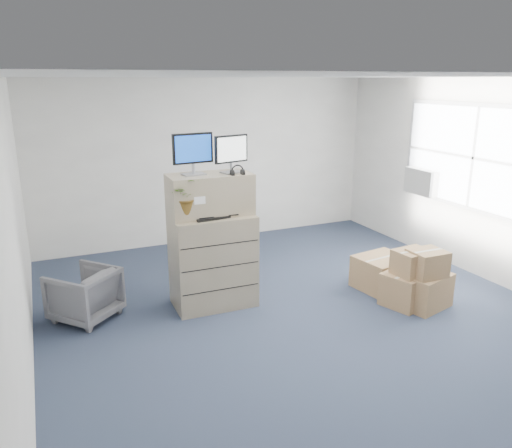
% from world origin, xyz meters
% --- Properties ---
extents(ground, '(7.00, 7.00, 0.00)m').
position_xyz_m(ground, '(0.00, 0.00, 0.00)').
color(ground, '#283049').
rests_on(ground, ground).
extents(wall_back, '(6.00, 0.02, 2.80)m').
position_xyz_m(wall_back, '(0.00, 3.51, 1.40)').
color(wall_back, silver).
rests_on(wall_back, ground).
extents(wall_right, '(0.02, 7.00, 2.80)m').
position_xyz_m(wall_right, '(3.01, 0.00, 1.40)').
color(wall_right, silver).
rests_on(wall_right, ground).
extents(window, '(0.07, 2.72, 1.52)m').
position_xyz_m(window, '(2.96, 0.50, 1.70)').
color(window, '#9C9C9E').
rests_on(window, wall_right).
extents(ac_unit, '(0.24, 0.60, 0.40)m').
position_xyz_m(ac_unit, '(2.87, 1.40, 1.20)').
color(ac_unit, silver).
rests_on(ac_unit, wall_right).
extents(filing_cabinet_lower, '(1.02, 0.64, 1.17)m').
position_xyz_m(filing_cabinet_lower, '(-0.86, 0.90, 0.59)').
color(filing_cabinet_lower, gray).
rests_on(filing_cabinet_lower, ground).
extents(filing_cabinet_upper, '(1.02, 0.53, 0.50)m').
position_xyz_m(filing_cabinet_upper, '(-0.86, 0.96, 1.43)').
color(filing_cabinet_upper, gray).
rests_on(filing_cabinet_upper, filing_cabinet_lower).
extents(monitor_left, '(0.50, 0.22, 0.49)m').
position_xyz_m(monitor_left, '(-1.04, 0.98, 1.95)').
color(monitor_left, '#99999E').
rests_on(monitor_left, filing_cabinet_upper).
extents(monitor_right, '(0.46, 0.23, 0.46)m').
position_xyz_m(monitor_right, '(-0.58, 0.92, 1.93)').
color(monitor_right, '#99999E').
rests_on(monitor_right, filing_cabinet_upper).
extents(headphones, '(0.16, 0.02, 0.16)m').
position_xyz_m(headphones, '(-0.57, 0.77, 1.72)').
color(headphones, black).
rests_on(headphones, filing_cabinet_upper).
extents(keyboard, '(0.58, 0.29, 0.03)m').
position_xyz_m(keyboard, '(-0.84, 0.80, 1.19)').
color(keyboard, black).
rests_on(keyboard, filing_cabinet_lower).
extents(mouse, '(0.10, 0.07, 0.03)m').
position_xyz_m(mouse, '(-0.57, 0.81, 1.19)').
color(mouse, silver).
rests_on(mouse, filing_cabinet_lower).
extents(water_bottle, '(0.08, 0.08, 0.30)m').
position_xyz_m(water_bottle, '(-0.80, 0.98, 1.32)').
color(water_bottle, '#969A9E').
rests_on(water_bottle, filing_cabinet_lower).
extents(phone_dock, '(0.07, 0.06, 0.16)m').
position_xyz_m(phone_dock, '(-0.88, 0.93, 1.23)').
color(phone_dock, silver).
rests_on(phone_dock, filing_cabinet_lower).
extents(external_drive, '(0.27, 0.22, 0.07)m').
position_xyz_m(external_drive, '(-0.50, 1.03, 1.21)').
color(external_drive, black).
rests_on(external_drive, filing_cabinet_lower).
extents(tissue_box, '(0.29, 0.18, 0.10)m').
position_xyz_m(tissue_box, '(-0.48, 0.99, 1.30)').
color(tissue_box, '#4392E5').
rests_on(tissue_box, external_drive).
extents(potted_plant, '(0.50, 0.52, 0.42)m').
position_xyz_m(potted_plant, '(-1.20, 0.82, 1.41)').
color(potted_plant, '#AAC8A1').
rests_on(potted_plant, filing_cabinet_lower).
extents(office_chair, '(0.91, 0.91, 0.68)m').
position_xyz_m(office_chair, '(-2.40, 1.13, 0.34)').
color(office_chair, '#5B5B60').
rests_on(office_chair, ground).
extents(cardboard_boxes, '(0.85, 1.34, 0.76)m').
position_xyz_m(cardboard_boxes, '(1.46, 0.03, 0.29)').
color(cardboard_boxes, olive).
rests_on(cardboard_boxes, ground).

